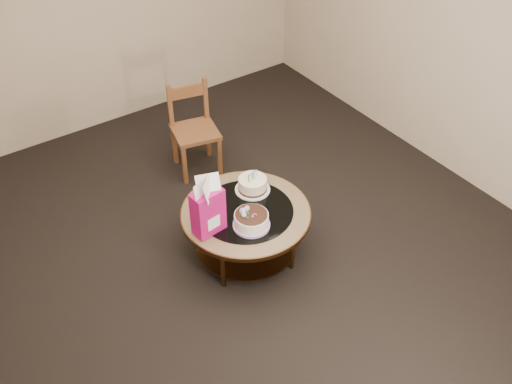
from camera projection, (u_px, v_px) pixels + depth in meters
ground at (246, 252)px, 4.70m from camera, size 5.00×5.00×0.00m
room_walls at (244, 86)px, 3.71m from camera, size 4.52×5.02×2.61m
coffee_table at (246, 218)px, 4.46m from camera, size 1.02×1.02×0.46m
decorated_cake at (251, 221)px, 4.24m from camera, size 0.28×0.28×0.16m
cream_cake at (253, 185)px, 4.56m from camera, size 0.28×0.28×0.18m
gift_bag at (208, 206)px, 4.09m from camera, size 0.25×0.19×0.47m
pillar_candle at (215, 190)px, 4.54m from camera, size 0.13×0.13×0.09m
dining_chair at (194, 129)px, 5.31m from camera, size 0.48×0.48×0.86m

